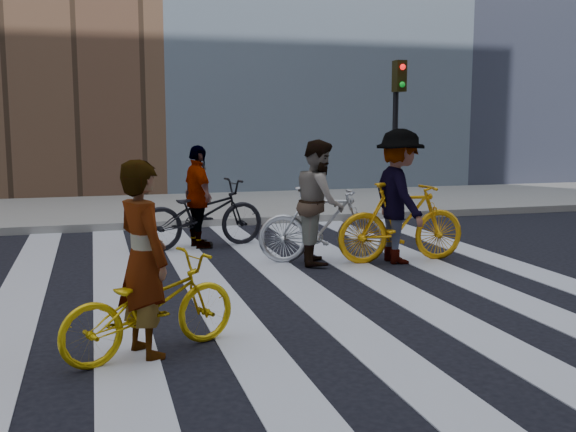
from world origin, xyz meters
name	(u,v)px	position (x,y,z in m)	size (l,w,h in m)	color
ground	(254,288)	(0.00, 0.00, 0.00)	(100.00, 100.00, 0.00)	black
sidewalk_far	(179,208)	(0.00, 7.50, 0.07)	(100.00, 5.00, 0.15)	gray
zebra_crosswalk	(254,287)	(0.00, 0.00, 0.01)	(8.25, 10.00, 0.01)	silver
traffic_signal	(397,111)	(4.40, 5.32, 2.28)	(0.22, 0.42, 3.33)	black
bike_yellow_left	(150,306)	(-1.43, -2.11, 0.44)	(0.59, 1.68, 0.88)	gold
bike_silver_mid	(323,225)	(1.30, 1.17, 0.56)	(0.53, 1.86, 1.12)	silver
bike_yellow_right	(402,222)	(2.43, 0.92, 0.59)	(0.55, 1.96, 1.18)	#F1A10D
bike_dark_rear	(202,214)	(-0.20, 2.85, 0.56)	(0.74, 2.12, 1.12)	black
rider_left	(143,259)	(-1.48, -2.11, 0.86)	(0.63, 0.41, 1.73)	slate
rider_mid	(319,202)	(1.25, 1.17, 0.90)	(0.87, 0.68, 1.80)	slate
rider_right	(399,196)	(2.38, 0.92, 0.97)	(1.26, 0.72, 1.95)	slate
rider_rear	(198,197)	(-0.25, 2.85, 0.84)	(0.98, 0.41, 1.67)	slate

